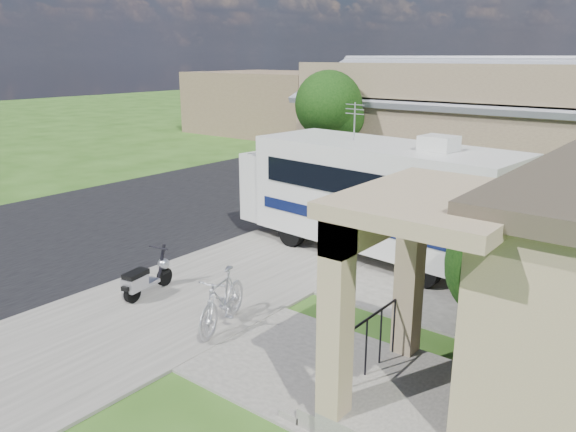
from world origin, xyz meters
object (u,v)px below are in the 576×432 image
Objects in this scene: van at (399,135)px; garden_hose at (378,369)px; motorhome at (373,193)px; pickup_truck at (340,155)px; shrub at (514,262)px; bicycle at (222,303)px; scooter at (145,279)px.

garden_hose is at bearing -65.14° from van.
pickup_truck is (-6.56, 8.49, -0.85)m from motorhome.
pickup_truck is 16.56m from garden_hose.
shrub reaches higher than bicycle.
motorhome is 6.08m from scooter.
garden_hose is at bearing 128.16° from pickup_truck.
motorhome is 1.32× the size of pickup_truck.
scooter reaches higher than garden_hose.
pickup_truck is 15.93× the size of garden_hose.
shrub is 15.48m from pickup_truck.
shrub is at bearing 13.21° from scooter.
van reaches higher than pickup_truck.
shrub is at bearing -25.19° from motorhome.
scooter is 0.26× the size of van.
bicycle is (2.33, -0.01, 0.12)m from scooter.
van is at bearing 90.67° from bicycle.
shrub is 0.53× the size of van.
pickup_truck is at bearing 125.45° from garden_hose.
shrub is at bearing 137.34° from pickup_truck.
shrub is 3.13m from garden_hose.
shrub is (4.30, -2.52, -0.13)m from motorhome.
motorhome is at bearing 55.84° from scooter.
pickup_truck is at bearing 96.23° from scooter.
shrub is at bearing 62.91° from garden_hose.
bicycle is 22.48m from van.
motorhome is at bearing 130.41° from pickup_truck.
bicycle is 5.04× the size of garden_hose.
bicycle is at bearing -146.04° from shrub.
shrub reaches higher than scooter.
scooter is 5.47m from garden_hose.
shrub is 0.51× the size of pickup_truck.
scooter is (-2.40, -5.45, -1.22)m from motorhome.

